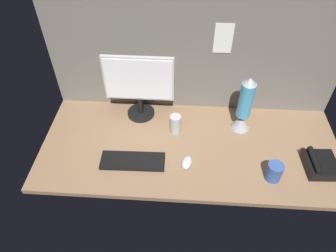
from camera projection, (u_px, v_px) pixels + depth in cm
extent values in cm
cube|color=#8C6B4C|center=(190.00, 145.00, 193.24)|extent=(180.00, 80.00, 3.00)
cube|color=slate|center=(194.00, 55.00, 191.25)|extent=(180.00, 5.00, 77.90)
cube|color=white|center=(223.00, 39.00, 179.36)|extent=(10.70, 0.40, 18.43)
cylinder|color=black|center=(141.00, 113.00, 210.43)|extent=(18.00, 18.00, 1.80)
cylinder|color=black|center=(141.00, 106.00, 205.92)|extent=(3.20, 3.20, 11.00)
cube|color=#B7B7B7|center=(139.00, 79.00, 191.83)|extent=(43.50, 2.40, 30.97)
cube|color=white|center=(138.00, 80.00, 190.84)|extent=(41.10, 0.60, 28.57)
cube|color=black|center=(133.00, 161.00, 181.06)|extent=(37.31, 13.90, 2.00)
ellipsoid|color=silver|center=(187.00, 163.00, 179.36)|extent=(7.71, 10.65, 3.40)
cylinder|color=#B2B2B7|center=(175.00, 124.00, 194.89)|extent=(7.02, 7.02, 12.82)
cylinder|color=#38569E|center=(274.00, 172.00, 170.17)|extent=(8.64, 8.64, 10.85)
cone|color=#A5A5AD|center=(241.00, 121.00, 198.23)|extent=(11.85, 11.85, 10.77)
cylinder|color=#3F99CC|center=(246.00, 100.00, 186.08)|extent=(8.61, 8.61, 23.69)
cone|color=#A5A5AD|center=(250.00, 81.00, 176.21)|extent=(7.75, 7.75, 4.31)
cube|color=black|center=(320.00, 165.00, 176.82)|extent=(17.88, 19.78, 5.60)
cylinder|color=black|center=(314.00, 159.00, 173.93)|extent=(4.00, 17.23, 3.20)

